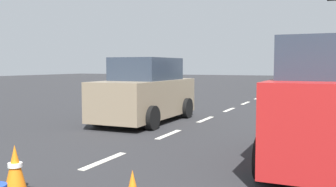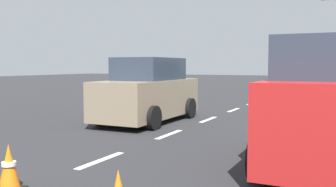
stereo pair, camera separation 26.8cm
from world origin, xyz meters
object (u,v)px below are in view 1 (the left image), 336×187
(traffic_cone_near, at_px, (15,168))
(car_parked_curbside, at_px, (331,108))
(car_outgoing_far, at_px, (298,77))
(car_parked_far, at_px, (335,83))
(car_oncoming_lead, at_px, (146,92))

(traffic_cone_near, distance_m, car_parked_curbside, 5.19)
(car_outgoing_far, distance_m, car_parked_far, 7.64)
(traffic_cone_near, bearing_deg, car_oncoming_lead, 101.75)
(car_oncoming_lead, bearing_deg, car_outgoing_far, 78.74)
(traffic_cone_near, bearing_deg, car_parked_curbside, 38.11)
(car_oncoming_lead, bearing_deg, traffic_cone_near, -78.25)
(traffic_cone_near, distance_m, car_outgoing_far, 22.68)
(car_outgoing_far, xyz_separation_m, car_parked_curbside, (2.30, -19.43, -0.00))
(car_outgoing_far, height_order, car_parked_far, car_outgoing_far)
(car_oncoming_lead, relative_size, car_parked_curbside, 1.11)
(car_parked_curbside, bearing_deg, car_oncoming_lead, 146.63)
(car_parked_far, bearing_deg, car_parked_curbside, -89.94)
(traffic_cone_near, relative_size, car_parked_curbside, 0.17)
(car_parked_curbside, distance_m, car_parked_far, 12.14)
(traffic_cone_near, xyz_separation_m, car_parked_curbside, (4.04, 3.17, 0.72))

